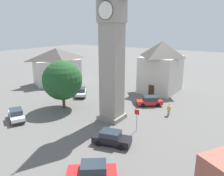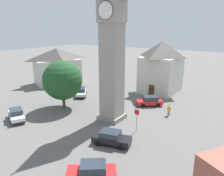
{
  "view_description": "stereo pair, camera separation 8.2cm",
  "coord_description": "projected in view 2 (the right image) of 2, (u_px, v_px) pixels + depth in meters",
  "views": [
    {
      "loc": [
        15.21,
        -23.19,
        12.2
      ],
      "look_at": [
        0.0,
        0.0,
        4.41
      ],
      "focal_mm": 34.57,
      "sensor_mm": 36.0,
      "label": 1
    },
    {
      "loc": [
        15.28,
        -23.14,
        12.2
      ],
      "look_at": [
        0.0,
        0.0,
        4.41
      ],
      "focal_mm": 34.57,
      "sensor_mm": 36.0,
      "label": 2
    }
  ],
  "objects": [
    {
      "name": "car_black_far",
      "position": [
        111.0,
        138.0,
        23.2
      ],
      "size": [
        4.42,
        2.68,
        1.53
      ],
      "color": "black",
      "rests_on": "ground"
    },
    {
      "name": "tree",
      "position": [
        63.0,
        80.0,
        32.84
      ],
      "size": [
        6.05,
        6.05,
        7.49
      ],
      "color": "brown",
      "rests_on": "ground"
    },
    {
      "name": "ground_plane",
      "position": [
        112.0,
        118.0,
        30.0
      ],
      "size": [
        200.0,
        200.0,
        0.0
      ],
      "primitive_type": "plane",
      "color": "#605E5B"
    },
    {
      "name": "clock_tower",
      "position": [
        112.0,
        20.0,
        26.44
      ],
      "size": [
        3.74,
        3.74,
        22.43
      ],
      "color": "gray",
      "rests_on": "ground"
    },
    {
      "name": "car_blue_kerb",
      "position": [
        16.0,
        115.0,
        29.33
      ],
      "size": [
        4.45,
        3.36,
        1.53
      ],
      "color": "white",
      "rests_on": "ground"
    },
    {
      "name": "building_terrace_right",
      "position": [
        57.0,
        66.0,
        48.22
      ],
      "size": [
        9.54,
        11.55,
        7.87
      ],
      "color": "beige",
      "rests_on": "ground"
    },
    {
      "name": "car_white_side",
      "position": [
        81.0,
        92.0,
        39.66
      ],
      "size": [
        3.84,
        4.3,
        1.53
      ],
      "color": "white",
      "rests_on": "ground"
    },
    {
      "name": "road_sign",
      "position": [
        137.0,
        117.0,
        25.78
      ],
      "size": [
        0.6,
        0.07,
        2.8
      ],
      "color": "gray",
      "rests_on": "ground"
    },
    {
      "name": "car_red_corner",
      "position": [
        150.0,
        101.0,
        34.85
      ],
      "size": [
        4.29,
        3.87,
        1.53
      ],
      "color": "red",
      "rests_on": "ground"
    },
    {
      "name": "building_corner_back",
      "position": [
        161.0,
        66.0,
        41.58
      ],
      "size": [
        6.96,
        8.56,
        9.75
      ],
      "color": "beige",
      "rests_on": "ground"
    },
    {
      "name": "pedestrian",
      "position": [
        169.0,
        109.0,
        30.75
      ],
      "size": [
        0.55,
        0.28,
        1.69
      ],
      "color": "#706656",
      "rests_on": "ground"
    },
    {
      "name": "car_silver_kerb",
      "position": [
        92.0,
        172.0,
        17.75
      ],
      "size": [
        4.33,
        3.8,
        1.53
      ],
      "color": "red",
      "rests_on": "ground"
    }
  ]
}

